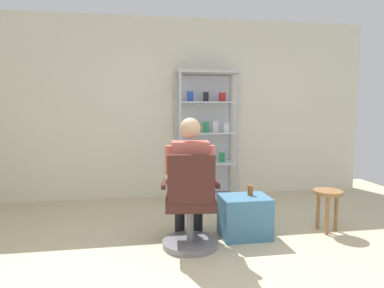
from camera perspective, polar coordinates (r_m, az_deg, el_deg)
back_wall at (r=5.43m, az=-2.39°, el=5.70°), size 6.00×0.10×2.70m
display_cabinet_main at (r=5.29m, az=2.26°, el=1.51°), size 0.90×0.45×1.90m
office_chair at (r=3.50m, az=-0.25°, el=-10.59°), size 0.59×0.56×0.96m
seated_shopkeeper at (r=3.58m, az=-0.36°, el=-4.94°), size 0.52×0.60×1.29m
storage_crate at (r=3.90m, az=8.49°, el=-11.52°), size 0.51×0.40×0.44m
tea_glass at (r=3.88m, az=9.38°, el=-7.38°), size 0.06×0.06×0.11m
wooden_stool at (r=4.25m, az=21.06°, el=-8.29°), size 0.32×0.32×0.47m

